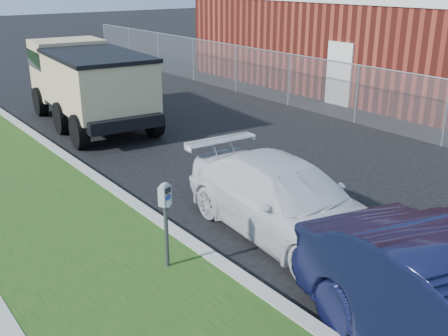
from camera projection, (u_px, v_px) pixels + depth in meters
ground at (313, 216)px, 10.05m from camera, size 120.00×120.00×0.00m
chainlink_fence at (289, 70)px, 18.26m from camera, size 0.06×30.06×30.00m
brick_building at (377, 32)px, 22.10m from camera, size 9.20×14.20×4.17m
parking_meter at (165, 207)px, 7.74m from camera, size 0.22×0.18×1.38m
white_wagon at (285, 200)px, 9.15m from camera, size 2.11×4.60×1.30m
dump_truck at (87, 80)px, 16.03m from camera, size 2.90×6.25×2.38m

